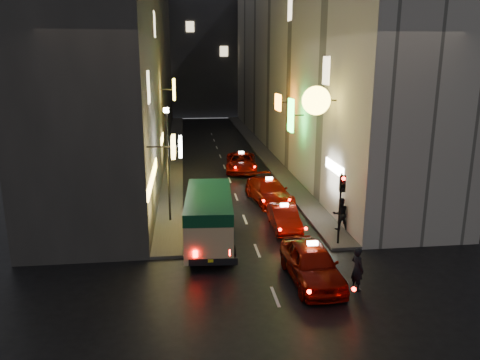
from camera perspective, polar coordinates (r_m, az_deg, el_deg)
name	(u,v)px	position (r m, az deg, el deg)	size (l,w,h in m)	color
building_left	(131,57)	(46.20, -13.11, 14.35)	(7.56, 52.00, 18.00)	#3C3936
building_right	(299,58)	(47.32, 7.19, 14.60)	(7.90, 52.00, 18.00)	#A7A399
building_far	(202,45)	(78.06, -4.60, 16.05)	(30.00, 10.00, 22.00)	#2E2F33
sidewalk_left	(175,151)	(46.80, -7.91, 3.58)	(1.50, 52.00, 0.15)	#484643
sidewalk_right	(260,149)	(47.39, 2.43, 3.84)	(1.50, 52.00, 0.15)	#484643
minibus	(209,214)	(22.50, -3.80, -4.14)	(2.50, 6.22, 2.62)	tan
taxi_near	(312,260)	(19.48, 8.75, -9.65)	(2.56, 5.85, 2.01)	#700901
taxi_second	(284,216)	(25.14, 5.40, -4.37)	(1.94, 4.62, 1.63)	#700901
taxi_third	(269,189)	(29.60, 3.55, -1.14)	(3.02, 5.71, 1.90)	#700901
taxi_far	(241,161)	(37.95, 0.15, 2.36)	(2.71, 5.51, 1.86)	#700901
pedestrian_crossing	(358,266)	(19.14, 14.14, -10.15)	(0.65, 0.42, 1.99)	black
pedestrian_sidewalk	(340,212)	(25.03, 12.13, -3.78)	(0.73, 0.46, 1.94)	black
traffic_light	(342,194)	(22.55, 12.28, -1.66)	(0.26, 0.43, 3.50)	black
lamp_post	(168,157)	(25.50, -8.78, 2.77)	(0.28, 0.28, 6.22)	black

